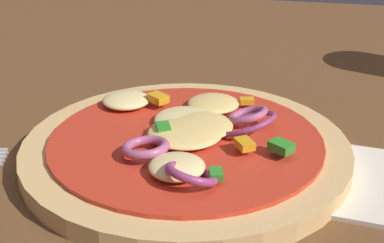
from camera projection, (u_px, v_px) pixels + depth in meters
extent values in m
cube|color=brown|center=(265.00, 199.00, 0.38)|extent=(1.49, 1.04, 0.03)
cylinder|color=tan|center=(186.00, 151.00, 0.40)|extent=(0.23, 0.23, 0.01)
cylinder|color=red|center=(186.00, 140.00, 0.39)|extent=(0.19, 0.19, 0.00)
ellipsoid|color=#F4DB8E|center=(185.00, 119.00, 0.41)|extent=(0.04, 0.04, 0.01)
ellipsoid|color=#EFCC72|center=(198.00, 125.00, 0.40)|extent=(0.05, 0.05, 0.01)
ellipsoid|color=#EFCC72|center=(213.00, 103.00, 0.44)|extent=(0.04, 0.04, 0.01)
ellipsoid|color=#F4DB8E|center=(126.00, 100.00, 0.44)|extent=(0.04, 0.04, 0.01)
ellipsoid|color=#EFCC72|center=(185.00, 133.00, 0.39)|extent=(0.05, 0.05, 0.01)
ellipsoid|color=#F4DB8E|center=(177.00, 167.00, 0.35)|extent=(0.03, 0.03, 0.01)
torus|color=#93386B|center=(191.00, 174.00, 0.33)|extent=(0.05, 0.04, 0.02)
torus|color=#93386B|center=(247.00, 124.00, 0.40)|extent=(0.05, 0.05, 0.02)
torus|color=#B25984|center=(146.00, 147.00, 0.36)|extent=(0.04, 0.04, 0.01)
torus|color=#B25984|center=(248.00, 115.00, 0.41)|extent=(0.04, 0.04, 0.01)
cube|color=#2D8C28|center=(216.00, 174.00, 0.34)|extent=(0.01, 0.01, 0.00)
cube|color=#2D8C28|center=(281.00, 145.00, 0.37)|extent=(0.02, 0.02, 0.01)
cube|color=orange|center=(247.00, 101.00, 0.44)|extent=(0.01, 0.01, 0.00)
cube|color=#2D8C28|center=(163.00, 128.00, 0.39)|extent=(0.01, 0.02, 0.01)
cube|color=orange|center=(244.00, 145.00, 0.37)|extent=(0.02, 0.02, 0.01)
cube|color=orange|center=(158.00, 98.00, 0.44)|extent=(0.02, 0.02, 0.01)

